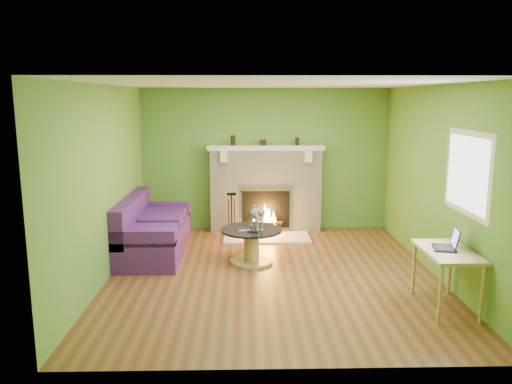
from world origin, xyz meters
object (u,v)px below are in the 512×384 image
desk (447,257)px  cat (257,217)px  sofa (151,232)px  coffee_table (251,243)px

desk → cat: size_ratio=1.68×
sofa → cat: sofa is taller
sofa → desk: (3.81, -2.16, 0.27)m
cat → sofa: bearing=148.8°
sofa → coffee_table: size_ratio=2.22×
coffee_table → desk: (2.24, -1.69, 0.32)m
sofa → desk: size_ratio=2.13×
coffee_table → desk: bearing=-37.1°
sofa → coffee_table: bearing=-16.7°
desk → cat: 2.77m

